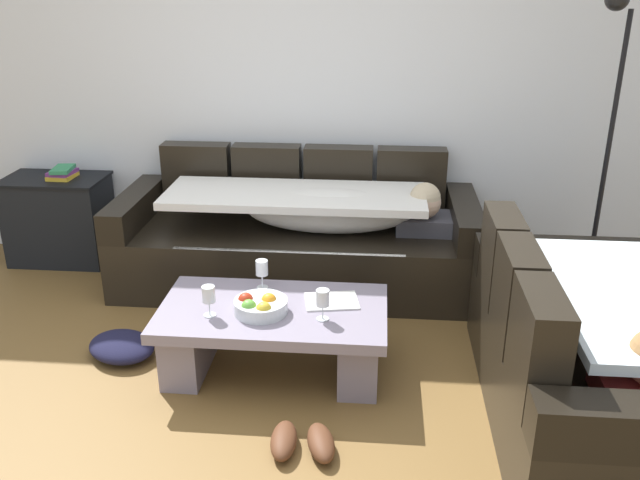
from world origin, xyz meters
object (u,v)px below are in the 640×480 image
floor_lamp (605,129)px  side_cabinet (60,219)px  crumpled_garment (122,347)px  wine_glass_near_left (209,295)px  coffee_table (274,331)px  wine_glass_far_back (262,269)px  couch_near_window (588,358)px  fruit_bowl (260,306)px  couch_along_wall (303,238)px  wine_glass_near_right (323,299)px  pair_of_shoes (302,442)px  book_stack_on_cabinet (62,173)px  open_magazine (332,301)px

floor_lamp → side_cabinet: bearing=176.9°
floor_lamp → crumpled_garment: size_ratio=4.88×
wine_glass_near_left → crumpled_garment: size_ratio=0.42×
coffee_table → wine_glass_far_back: (-0.09, 0.23, 0.26)m
crumpled_garment → wine_glass_near_left: bearing=-17.2°
couch_near_window → fruit_bowl: couch_near_window is taller
fruit_bowl → side_cabinet: side_cabinet is taller
fruit_bowl → floor_lamp: size_ratio=0.14×
couch_along_wall → wine_glass_near_right: couch_along_wall is taller
couch_near_window → wine_glass_near_right: 1.29m
couch_along_wall → side_cabinet: bearing=173.0°
couch_along_wall → side_cabinet: 1.85m
pair_of_shoes → wine_glass_near_left: bearing=135.3°
wine_glass_far_back → side_cabinet: 2.05m
book_stack_on_cabinet → crumpled_garment: size_ratio=0.57×
wine_glass_near_right → couch_along_wall: bearing=101.1°
fruit_bowl → wine_glass_near_right: bearing=-7.1°
coffee_table → wine_glass_near_left: (-0.31, -0.12, 0.26)m
couch_near_window → floor_lamp: size_ratio=0.88×
pair_of_shoes → side_cabinet: bearing=135.4°
couch_along_wall → crumpled_garment: size_ratio=6.03×
coffee_table → wine_glass_far_back: 0.36m
coffee_table → crumpled_garment: (-0.88, 0.06, -0.18)m
open_magazine → wine_glass_far_back: bearing=150.8°
coffee_table → crumpled_garment: 0.90m
wine_glass_near_right → pair_of_shoes: (-0.05, -0.54, -0.45)m
couch_along_wall → wine_glass_near_right: size_ratio=14.53×
wine_glass_near_left → coffee_table: bearing=20.7°
floor_lamp → fruit_bowl: bearing=-148.5°
couch_near_window → wine_glass_far_back: couch_near_window is taller
pair_of_shoes → crumpled_garment: crumpled_garment is taller
couch_along_wall → pair_of_shoes: couch_along_wall is taller
couch_along_wall → wine_glass_near_left: couch_along_wall is taller
fruit_bowl → wine_glass_far_back: 0.31m
wine_glass_near_left → pair_of_shoes: 0.88m
coffee_table → wine_glass_near_left: wine_glass_near_left is taller
floor_lamp → wine_glass_far_back: bearing=-155.5°
couch_near_window → side_cabinet: 3.73m
side_cabinet → book_stack_on_cabinet: size_ratio=3.19×
coffee_table → wine_glass_far_back: bearing=112.3°
coffee_table → side_cabinet: size_ratio=1.67×
side_cabinet → crumpled_garment: size_ratio=1.80×
side_cabinet → crumpled_garment: side_cabinet is taller
coffee_table → floor_lamp: 2.41m
wine_glass_near_left → book_stack_on_cabinet: 2.05m
couch_near_window → pair_of_shoes: 1.40m
couch_along_wall → book_stack_on_cabinet: couch_along_wall is taller
wine_glass_near_left → wine_glass_far_back: 0.41m
side_cabinet → couch_along_wall: bearing=-7.0°
book_stack_on_cabinet → coffee_table: bearing=-38.1°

